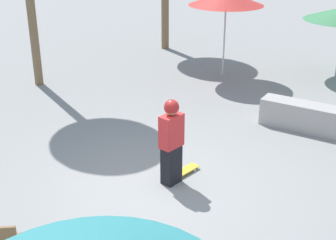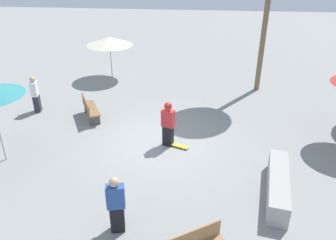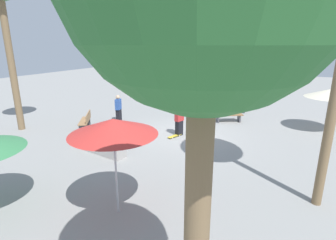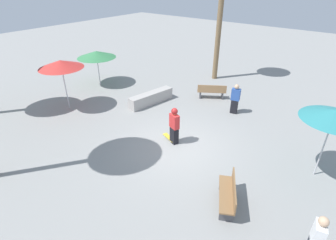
# 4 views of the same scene
# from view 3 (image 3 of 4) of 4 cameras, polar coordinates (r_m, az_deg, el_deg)

# --- Properties ---
(ground_plane) EXTENTS (60.00, 60.00, 0.00)m
(ground_plane) POSITION_cam_3_polar(r_m,az_deg,el_deg) (13.05, 3.49, -3.08)
(ground_plane) COLOR gray
(skater_main) EXTENTS (0.49, 0.37, 1.62)m
(skater_main) POSITION_cam_3_polar(r_m,az_deg,el_deg) (12.63, 2.46, 0.44)
(skater_main) COLOR black
(skater_main) RESTS_ON ground_plane
(skateboard) EXTENTS (0.82, 0.47, 0.07)m
(skateboard) POSITION_cam_3_polar(r_m,az_deg,el_deg) (12.62, 1.45, -3.47)
(skateboard) COLOR gold
(skateboard) RESTS_ON ground_plane
(concrete_ledge) EXTENTS (0.99, 2.72, 0.62)m
(concrete_ledge) POSITION_cam_3_polar(r_m,az_deg,el_deg) (11.22, -15.01, -5.20)
(concrete_ledge) COLOR #A8A39E
(concrete_ledge) RESTS_ON ground_plane
(bench_near) EXTENTS (1.58, 1.24, 0.85)m
(bench_near) POSITION_cam_3_polar(r_m,az_deg,el_deg) (14.44, -17.48, -0.15)
(bench_near) COLOR #47474C
(bench_near) RESTS_ON ground_plane
(bench_far) EXTENTS (1.14, 1.62, 0.85)m
(bench_far) POSITION_cam_3_polar(r_m,az_deg,el_deg) (15.40, 13.00, 1.18)
(bench_far) COLOR #47474C
(bench_far) RESTS_ON ground_plane
(shade_umbrella_teal) EXTENTS (2.05, 2.05, 2.59)m
(shade_umbrella_teal) POSITION_cam_3_polar(r_m,az_deg,el_deg) (17.60, 4.32, 9.97)
(shade_umbrella_teal) COLOR #B7B7BC
(shade_umbrella_teal) RESTS_ON ground_plane
(shade_umbrella_red) EXTENTS (2.18, 2.18, 2.58)m
(shade_umbrella_red) POSITION_cam_3_polar(r_m,az_deg,el_deg) (6.44, -11.83, -1.43)
(shade_umbrella_red) COLOR #B7B7BC
(shade_umbrella_red) RESTS_ON ground_plane
(shade_umbrella_cream) EXTENTS (2.37, 2.37, 2.16)m
(shade_umbrella_cream) POSITION_cam_3_polar(r_m,az_deg,el_deg) (15.37, 31.84, 4.97)
(shade_umbrella_cream) COLOR #B7B7BC
(shade_umbrella_cream) RESTS_ON ground_plane
(bystander_watching) EXTENTS (0.32, 0.46, 1.54)m
(bystander_watching) POSITION_cam_3_polar(r_m,az_deg,el_deg) (17.59, 16.00, 3.96)
(bystander_watching) COLOR #282D38
(bystander_watching) RESTS_ON ground_plane
(bystander_far) EXTENTS (0.46, 0.32, 1.55)m
(bystander_far) POSITION_cam_3_polar(r_m,az_deg,el_deg) (15.20, -10.74, 2.48)
(bystander_far) COLOR black
(bystander_far) RESTS_ON ground_plane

